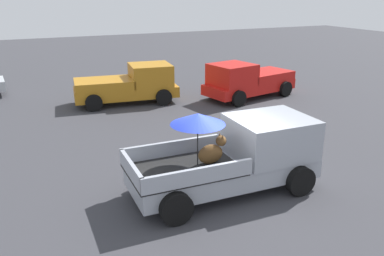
{
  "coord_description": "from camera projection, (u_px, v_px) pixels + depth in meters",
  "views": [
    {
      "loc": [
        -4.78,
        -8.39,
        5.15
      ],
      "look_at": [
        0.07,
        2.18,
        1.1
      ],
      "focal_mm": 37.26,
      "sensor_mm": 36.0,
      "label": 1
    }
  ],
  "objects": [
    {
      "name": "ground_plane",
      "position": [
        223.0,
        191.0,
        10.78
      ],
      "size": [
        80.0,
        80.0,
        0.0
      ],
      "primitive_type": "plane",
      "color": "#38383D"
    },
    {
      "name": "pickup_truck_main",
      "position": [
        239.0,
        155.0,
        10.62
      ],
      "size": [
        5.09,
        2.33,
        2.26
      ],
      "rotation": [
        0.0,
        0.0,
        -0.02
      ],
      "color": "black",
      "rests_on": "ground"
    },
    {
      "name": "pickup_truck_red",
      "position": [
        247.0,
        81.0,
        19.78
      ],
      "size": [
        5.06,
        2.9,
        1.8
      ],
      "rotation": [
        0.0,
        0.0,
        3.34
      ],
      "color": "black",
      "rests_on": "ground"
    },
    {
      "name": "pickup_truck_far",
      "position": [
        130.0,
        85.0,
        18.93
      ],
      "size": [
        4.98,
        2.63,
        1.8
      ],
      "rotation": [
        0.0,
        0.0,
        -0.12
      ],
      "color": "black",
      "rests_on": "ground"
    }
  ]
}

